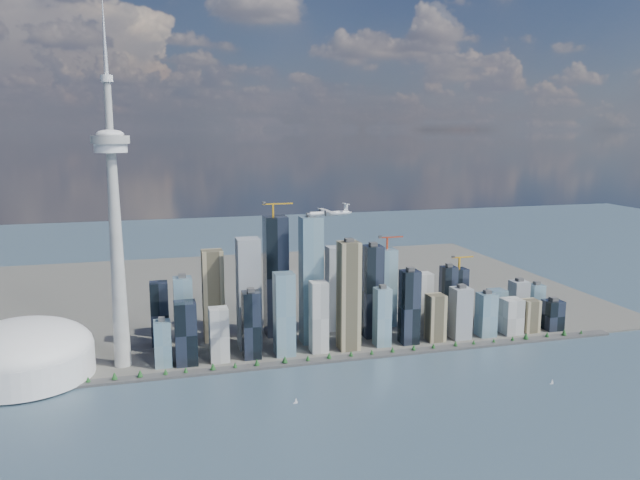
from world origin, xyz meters
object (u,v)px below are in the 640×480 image
object	(u,v)px
sailboat_east	(552,382)
dome_stadium	(24,354)
needle_tower	(115,219)
sailboat_west	(296,401)
airplane	(329,213)

from	to	relation	value
sailboat_east	dome_stadium	bearing A→B (deg)	168.40
needle_tower	sailboat_east	world-z (taller)	needle_tower
sailboat_west	sailboat_east	size ratio (longest dim) A/B	1.07
needle_tower	sailboat_east	size ratio (longest dim) A/B	66.08
airplane	sailboat_east	world-z (taller)	airplane
dome_stadium	sailboat_east	world-z (taller)	dome_stadium
dome_stadium	sailboat_east	bearing A→B (deg)	-16.69
needle_tower	sailboat_west	distance (m)	386.26
dome_stadium	airplane	distance (m)	503.62
dome_stadium	sailboat_west	bearing A→B (deg)	-27.14
airplane	dome_stadium	bearing A→B (deg)	161.58
needle_tower	airplane	world-z (taller)	needle_tower
airplane	sailboat_west	distance (m)	268.17
needle_tower	dome_stadium	bearing A→B (deg)	-175.91
needle_tower	airplane	bearing A→B (deg)	-22.95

